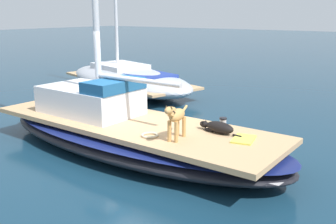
% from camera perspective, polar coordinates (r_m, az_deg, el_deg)
% --- Properties ---
extents(ground_plane, '(120.00, 120.00, 0.00)m').
position_cam_1_polar(ground_plane, '(8.38, -5.52, -5.68)').
color(ground_plane, '#143347').
extents(sailboat_main, '(2.55, 7.25, 0.66)m').
position_cam_1_polar(sailboat_main, '(8.28, -5.58, -3.50)').
color(sailboat_main, black).
rests_on(sailboat_main, ground).
extents(cabin_house, '(1.41, 2.23, 0.84)m').
position_cam_1_polar(cabin_house, '(8.87, -11.08, 2.00)').
color(cabin_house, silver).
rests_on(cabin_house, sailboat_main).
extents(dog_black, '(0.33, 0.95, 0.22)m').
position_cam_1_polar(dog_black, '(7.39, 7.43, -2.25)').
color(dog_black, black).
rests_on(dog_black, sailboat_main).
extents(dog_tan, '(0.93, 0.33, 0.70)m').
position_cam_1_polar(dog_tan, '(6.84, 1.18, -0.75)').
color(dog_tan, tan).
rests_on(dog_tan, sailboat_main).
extents(deck_winch, '(0.16, 0.16, 0.21)m').
position_cam_1_polar(deck_winch, '(7.71, 8.13, -1.64)').
color(deck_winch, '#B7B7BC').
rests_on(deck_winch, sailboat_main).
extents(coiled_rope, '(0.32, 0.32, 0.04)m').
position_cam_1_polar(coiled_rope, '(7.15, -2.70, -3.44)').
color(coiled_rope, beige).
rests_on(coiled_rope, sailboat_main).
extents(deck_towel, '(0.63, 0.48, 0.03)m').
position_cam_1_polar(deck_towel, '(7.08, 11.12, -3.95)').
color(deck_towel, '#D8D14C').
rests_on(deck_towel, sailboat_main).
extents(moored_boat_starboard_side, '(4.28, 7.15, 7.17)m').
position_cam_1_polar(moored_boat_starboard_side, '(14.49, -5.99, 4.96)').
color(moored_boat_starboard_side, '#B2B7C1').
rests_on(moored_boat_starboard_side, ground).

